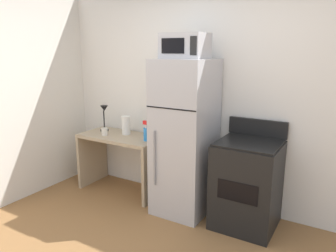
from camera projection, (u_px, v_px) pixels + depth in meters
wall_back_white at (223, 97)px, 3.64m from camera, size 5.00×0.10×2.60m
desk at (122, 153)px, 4.15m from camera, size 1.08×0.54×0.75m
desk_lamp at (104, 114)px, 4.25m from camera, size 0.14×0.12×0.35m
coffee_mug at (105, 132)px, 4.10m from camera, size 0.08×0.08×0.09m
paper_towel_roll at (126, 125)px, 4.12m from camera, size 0.11×0.11×0.24m
spray_bottle at (146, 133)px, 3.83m from camera, size 0.06×0.06×0.25m
refrigerator at (185, 138)px, 3.56m from camera, size 0.58×0.67×1.73m
microwave at (185, 46)px, 3.31m from camera, size 0.46×0.35×0.26m
oven_range at (247, 184)px, 3.31m from camera, size 0.63×0.61×1.10m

